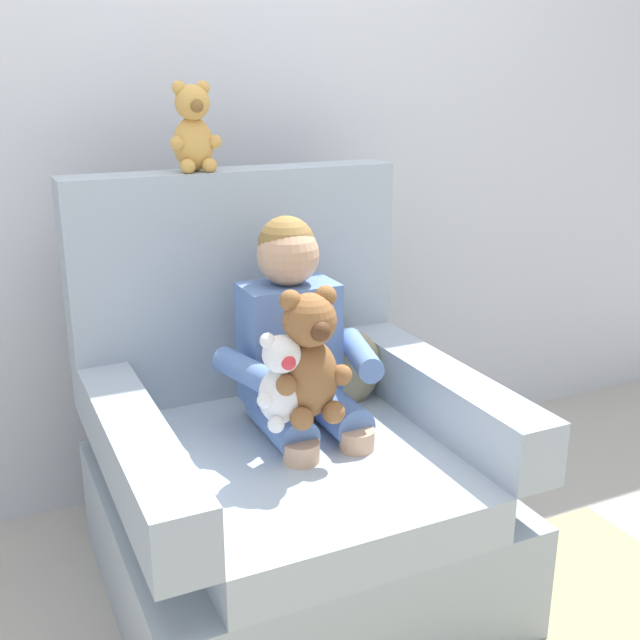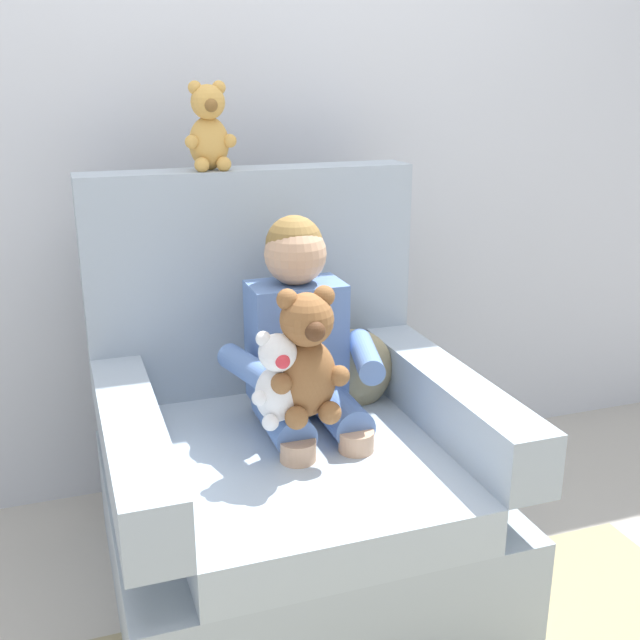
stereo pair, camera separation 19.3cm
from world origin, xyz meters
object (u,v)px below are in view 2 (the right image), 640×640
armchair (288,469)px  plush_white (278,380)px  plush_brown (307,359)px  throw_pillow (350,371)px  plush_honey_on_backrest (209,129)px  seated_child (304,354)px

armchair → plush_white: (-0.07, -0.16, 0.34)m
plush_brown → plush_white: plush_brown is taller
plush_brown → throw_pillow: size_ratio=1.32×
plush_brown → plush_honey_on_backrest: 0.74m
armchair → plush_white: bearing=-114.0°
plush_white → throw_pillow: plush_white is taller
plush_white → plush_honey_on_backrest: 0.77m
plush_brown → plush_white: (-0.08, -0.00, -0.05)m
plush_brown → throw_pillow: (0.23, 0.28, -0.17)m
seated_child → plush_brown: bearing=-114.1°
throw_pillow → plush_white: bearing=-137.1°
plush_white → plush_honey_on_backrest: (-0.04, 0.51, 0.57)m
plush_brown → plush_honey_on_backrest: bearing=120.7°
seated_child → plush_white: seated_child is taller
seated_child → throw_pillow: seated_child is taller
seated_child → plush_brown: 0.20m
plush_honey_on_backrest → throw_pillow: plush_honey_on_backrest is taller
seated_child → plush_honey_on_backrest: plush_honey_on_backrest is taller
plush_brown → plush_white: 0.09m
seated_child → plush_white: bearing=-133.1°
seated_child → plush_brown: (-0.05, -0.18, 0.06)m
plush_brown → throw_pillow: plush_brown is taller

